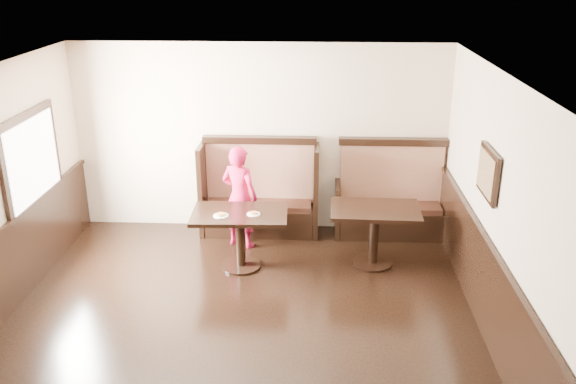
# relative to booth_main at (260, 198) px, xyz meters

# --- Properties ---
(ground) EXTENTS (7.00, 7.00, 0.00)m
(ground) POSITION_rel_booth_main_xyz_m (0.00, -3.30, -0.53)
(ground) COLOR black
(ground) RESTS_ON ground
(room_shell) EXTENTS (7.00, 7.00, 7.00)m
(room_shell) POSITION_rel_booth_main_xyz_m (-0.30, -3.01, 0.14)
(room_shell) COLOR #CBB593
(room_shell) RESTS_ON ground
(booth_main) EXTENTS (1.75, 0.72, 1.45)m
(booth_main) POSITION_rel_booth_main_xyz_m (0.00, 0.00, 0.00)
(booth_main) COLOR black
(booth_main) RESTS_ON ground
(booth_neighbor) EXTENTS (1.65, 0.72, 1.45)m
(booth_neighbor) POSITION_rel_booth_main_xyz_m (1.95, -0.00, -0.05)
(booth_neighbor) COLOR black
(booth_neighbor) RESTS_ON ground
(table_main) EXTENTS (1.27, 0.82, 0.79)m
(table_main) POSITION_rel_booth_main_xyz_m (-0.15, -1.18, 0.08)
(table_main) COLOR black
(table_main) RESTS_ON ground
(table_neighbor) EXTENTS (1.19, 0.79, 0.81)m
(table_neighbor) POSITION_rel_booth_main_xyz_m (1.62, -1.00, 0.08)
(table_neighbor) COLOR black
(table_neighbor) RESTS_ON ground
(child) EXTENTS (0.64, 0.54, 1.50)m
(child) POSITION_rel_booth_main_xyz_m (-0.23, -0.51, 0.22)
(child) COLOR #B6133E
(child) RESTS_ON ground
(pizza_plate_left) EXTENTS (0.20, 0.20, 0.04)m
(pizza_plate_left) POSITION_rel_booth_main_xyz_m (-0.38, -1.31, 0.28)
(pizza_plate_left) COLOR white
(pizza_plate_left) RESTS_ON table_main
(pizza_plate_right) EXTENTS (0.18, 0.18, 0.03)m
(pizza_plate_right) POSITION_rel_booth_main_xyz_m (0.04, -1.23, 0.28)
(pizza_plate_right) COLOR white
(pizza_plate_right) RESTS_ON table_main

